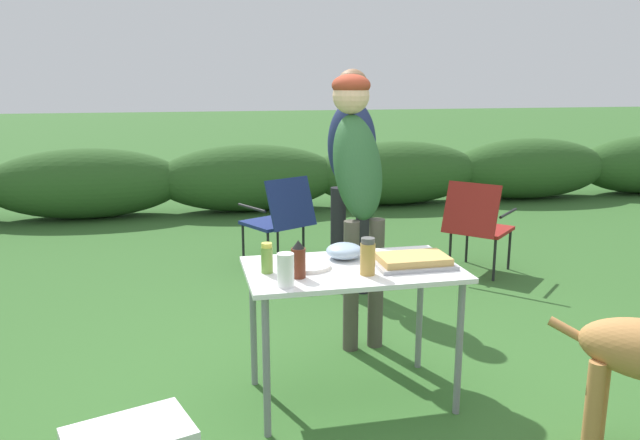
{
  "coord_description": "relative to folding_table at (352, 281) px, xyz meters",
  "views": [
    {
      "loc": [
        -0.83,
        -2.97,
        1.69
      ],
      "look_at": [
        -0.07,
        0.46,
        0.89
      ],
      "focal_mm": 35.0,
      "sensor_mm": 36.0,
      "label": 1
    }
  ],
  "objects": [
    {
      "name": "standing_person_in_dark_puffer",
      "position": [
        0.46,
        1.69,
        0.4
      ],
      "size": [
        0.47,
        0.44,
        1.76
      ],
      "rotation": [
        0.0,
        0.0,
        -0.58
      ],
      "color": "black",
      "rests_on": "ground"
    },
    {
      "name": "relish_jar",
      "position": [
        -0.44,
        0.0,
        0.15
      ],
      "size": [
        0.06,
        0.06,
        0.15
      ],
      "color": "olive",
      "rests_on": "folding_table"
    },
    {
      "name": "camp_chair_green_behind_table",
      "position": [
        1.64,
        1.87,
        -0.2
      ],
      "size": [
        0.75,
        0.74,
        0.83
      ],
      "rotation": [
        0.0,
        0.0,
        -0.82
      ],
      "color": "maroon",
      "rests_on": "ground"
    },
    {
      "name": "ground_plane",
      "position": [
        0.0,
        0.0,
        -0.66
      ],
      "size": [
        60.0,
        60.0,
        0.0
      ],
      "primitive_type": "plane",
      "color": "#336028"
    },
    {
      "name": "folding_table",
      "position": [
        0.0,
        0.0,
        0.0
      ],
      "size": [
        1.1,
        0.64,
        0.74
      ],
      "color": "white",
      "rests_on": "ground"
    },
    {
      "name": "shrub_hedge",
      "position": [
        0.0,
        5.01,
        -0.23
      ],
      "size": [
        14.4,
        0.9,
        0.86
      ],
      "color": "#2D5623",
      "rests_on": "ground"
    },
    {
      "name": "spice_jar",
      "position": [
        0.04,
        -0.14,
        0.17
      ],
      "size": [
        0.08,
        0.08,
        0.19
      ],
      "color": "#B2893D",
      "rests_on": "folding_table"
    },
    {
      "name": "paper_cup_stack",
      "position": [
        -0.39,
        -0.23,
        0.16
      ],
      "size": [
        0.08,
        0.08,
        0.16
      ],
      "primitive_type": "cylinder",
      "color": "white",
      "rests_on": "folding_table"
    },
    {
      "name": "camp_chair_near_hedge",
      "position": [
        0.01,
        2.49,
        -0.2
      ],
      "size": [
        0.68,
        0.74,
        0.83
      ],
      "rotation": [
        0.0,
        0.0,
        0.48
      ],
      "color": "navy",
      "rests_on": "ground"
    },
    {
      "name": "food_tray",
      "position": [
        0.31,
        -0.05,
        0.1
      ],
      "size": [
        0.4,
        0.26,
        0.06
      ],
      "color": "#9E9EA3",
      "rests_on": "folding_table"
    },
    {
      "name": "plate_stack",
      "position": [
        -0.23,
        0.04,
        0.09
      ],
      "size": [
        0.24,
        0.24,
        0.02
      ],
      "primitive_type": "cylinder",
      "color": "white",
      "rests_on": "folding_table"
    },
    {
      "name": "standing_person_in_red_jacket",
      "position": [
        0.23,
        0.75,
        0.46
      ],
      "size": [
        0.35,
        0.49,
        1.72
      ],
      "rotation": [
        0.0,
        0.0,
        0.1
      ],
      "color": "#4C473D",
      "rests_on": "ground"
    },
    {
      "name": "mixing_bowl",
      "position": [
        -0.0,
        0.16,
        0.12
      ],
      "size": [
        0.2,
        0.2,
        0.08
      ],
      "primitive_type": "ellipsoid",
      "color": "#99B2CC",
      "rests_on": "folding_table"
    },
    {
      "name": "bbq_sauce_bottle",
      "position": [
        -0.3,
        -0.11,
        0.17
      ],
      "size": [
        0.07,
        0.07,
        0.19
      ],
      "color": "#562314",
      "rests_on": "folding_table"
    }
  ]
}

